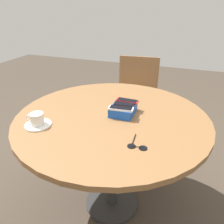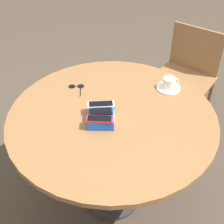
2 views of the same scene
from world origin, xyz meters
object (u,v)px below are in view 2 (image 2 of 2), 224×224
object	(u,v)px
coffee_cup	(169,83)
sunglasses	(77,87)
round_table	(112,127)
phone_white	(101,104)
phone_black	(101,112)
chair_far_side	(185,77)
phone_red	(100,119)
phone_box	(101,116)
saucer	(168,88)

from	to	relation	value
coffee_cup	sunglasses	bearing A→B (deg)	89.80
round_table	phone_white	distance (m)	0.16
phone_black	coffee_cup	size ratio (longest dim) A/B	1.22
chair_far_side	sunglasses	bearing A→B (deg)	126.22
coffee_cup	chair_far_side	xyz separation A→B (m)	(0.58, -0.24, -0.34)
phone_red	coffee_cup	world-z (taller)	coffee_cup
phone_red	phone_white	xyz separation A→B (m)	(0.12, -0.00, 0.00)
chair_far_side	phone_black	bearing A→B (deg)	144.36
coffee_cup	chair_far_side	distance (m)	0.71
phone_box	phone_black	bearing A→B (deg)	108.66
sunglasses	chair_far_side	distance (m)	1.02
coffee_cup	chair_far_side	world-z (taller)	coffee_cup
phone_red	round_table	bearing A→B (deg)	-30.52
phone_box	phone_white	bearing A→B (deg)	4.07
phone_box	chair_far_side	distance (m)	1.13
phone_white	saucer	size ratio (longest dim) A/B	1.01
saucer	coffee_cup	xyz separation A→B (m)	(0.00, -0.00, 0.04)
sunglasses	phone_red	bearing A→B (deg)	-156.49
phone_black	saucer	distance (m)	0.50
phone_white	phone_black	bearing A→B (deg)	-178.28
sunglasses	chair_far_side	world-z (taller)	chair_far_side
phone_box	coffee_cup	size ratio (longest dim) A/B	1.71
phone_box	phone_red	distance (m)	0.07
phone_black	saucer	bearing A→B (deg)	-52.83
saucer	coffee_cup	size ratio (longest dim) A/B	1.43
phone_red	sunglasses	distance (m)	0.40
round_table	sunglasses	size ratio (longest dim) A/B	9.17
phone_red	phone_black	world-z (taller)	same
phone_box	chair_far_side	size ratio (longest dim) A/B	0.21
saucer	coffee_cup	world-z (taller)	coffee_cup
saucer	phone_box	bearing A→B (deg)	127.27
phone_red	coffee_cup	distance (m)	0.54
phone_black	phone_white	distance (m)	0.06
phone_box	phone_black	world-z (taller)	phone_black
round_table	sunglasses	xyz separation A→B (m)	(0.26, 0.22, 0.09)
saucer	phone_white	bearing A→B (deg)	121.24
round_table	phone_white	bearing A→B (deg)	76.41
phone_black	phone_white	bearing A→B (deg)	1.72
phone_box	phone_black	distance (m)	0.03
phone_box	sunglasses	xyz separation A→B (m)	(0.30, 0.16, -0.02)
phone_black	phone_white	xyz separation A→B (m)	(0.06, 0.00, 0.00)
round_table	phone_red	distance (m)	0.19
sunglasses	chair_far_side	xyz separation A→B (m)	(0.58, -0.79, -0.30)
coffee_cup	phone_box	bearing A→B (deg)	127.16
round_table	phone_box	bearing A→B (deg)	128.17
round_table	phone_black	size ratio (longest dim) A/B	9.21
phone_black	coffee_cup	distance (m)	0.50
round_table	phone_box	xyz separation A→B (m)	(-0.04, 0.06, 0.11)
phone_red	phone_white	bearing A→B (deg)	-0.82
phone_black	chair_far_side	distance (m)	1.14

